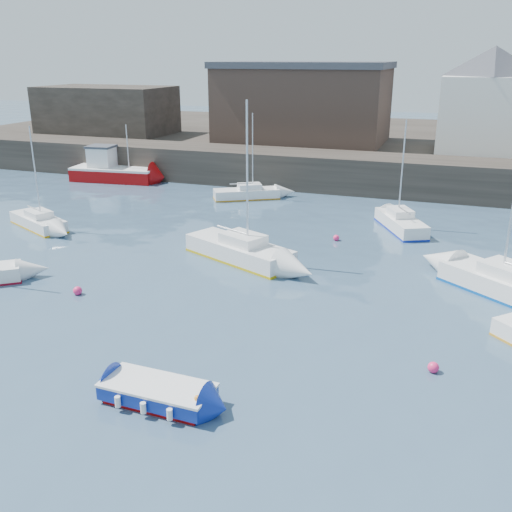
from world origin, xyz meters
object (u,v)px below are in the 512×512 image
(buoy_mid, at_px, (433,372))
(blue_dinghy, at_px, (158,392))
(buoy_near, at_px, (78,294))
(buoy_far, at_px, (336,240))
(sailboat_b, at_px, (240,250))
(sailboat_f, at_px, (401,222))
(fishing_boat, at_px, (112,170))
(sailboat_h, at_px, (247,193))
(sailboat_e, at_px, (38,221))

(buoy_mid, bearing_deg, blue_dinghy, -149.11)
(buoy_near, bearing_deg, buoy_mid, -5.90)
(buoy_mid, distance_m, buoy_far, 15.80)
(sailboat_b, relative_size, sailboat_f, 1.24)
(sailboat_b, xyz_separation_m, buoy_far, (4.42, 5.35, -0.57))
(fishing_boat, bearing_deg, sailboat_h, -9.83)
(blue_dinghy, height_order, sailboat_h, sailboat_h)
(sailboat_f, height_order, buoy_far, sailboat_f)
(blue_dinghy, xyz_separation_m, sailboat_h, (-7.23, 28.00, 0.04))
(buoy_near, relative_size, buoy_mid, 1.04)
(sailboat_f, bearing_deg, sailboat_b, -131.08)
(sailboat_h, bearing_deg, sailboat_f, -20.71)
(fishing_boat, bearing_deg, buoy_near, -60.67)
(sailboat_h, height_order, buoy_near, sailboat_h)
(sailboat_h, bearing_deg, fishing_boat, 170.17)
(fishing_boat, height_order, sailboat_f, sailboat_f)
(blue_dinghy, height_order, buoy_near, blue_dinghy)
(sailboat_e, bearing_deg, buoy_near, -42.87)
(fishing_boat, xyz_separation_m, sailboat_h, (14.16, -2.45, -0.56))
(buoy_far, bearing_deg, sailboat_b, -129.56)
(sailboat_b, distance_m, sailboat_f, 12.09)
(buoy_near, bearing_deg, fishing_boat, 119.33)
(sailboat_f, height_order, buoy_mid, sailboat_f)
(fishing_boat, distance_m, buoy_mid, 39.23)
(sailboat_b, relative_size, sailboat_e, 1.30)
(blue_dinghy, distance_m, sailboat_e, 23.48)
(sailboat_f, relative_size, buoy_mid, 17.08)
(blue_dinghy, relative_size, sailboat_b, 0.44)
(sailboat_e, height_order, buoy_mid, sailboat_e)
(fishing_boat, relative_size, buoy_mid, 19.37)
(sailboat_b, bearing_deg, buoy_mid, -39.21)
(sailboat_e, height_order, sailboat_h, sailboat_e)
(sailboat_e, bearing_deg, sailboat_b, -5.66)
(sailboat_f, xyz_separation_m, buoy_far, (-3.52, -3.76, -0.50))
(sailboat_b, height_order, buoy_mid, sailboat_b)
(blue_dinghy, relative_size, buoy_far, 9.90)
(fishing_boat, xyz_separation_m, sailboat_e, (3.83, -14.86, -0.56))
(fishing_boat, xyz_separation_m, sailboat_f, (26.83, -7.24, -0.50))
(fishing_boat, distance_m, buoy_far, 25.79)
(buoy_far, bearing_deg, fishing_boat, 154.72)
(fishing_boat, distance_m, sailboat_e, 15.36)
(sailboat_e, distance_m, sailboat_f, 24.23)
(sailboat_e, distance_m, buoy_far, 19.86)
(sailboat_b, relative_size, buoy_mid, 21.21)
(fishing_boat, height_order, buoy_mid, fishing_boat)
(sailboat_b, bearing_deg, sailboat_f, 48.92)
(blue_dinghy, bearing_deg, sailboat_f, 76.82)
(blue_dinghy, distance_m, sailboat_b, 14.32)
(buoy_far, bearing_deg, blue_dinghy, -95.61)
(fishing_boat, height_order, sailboat_h, sailboat_h)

